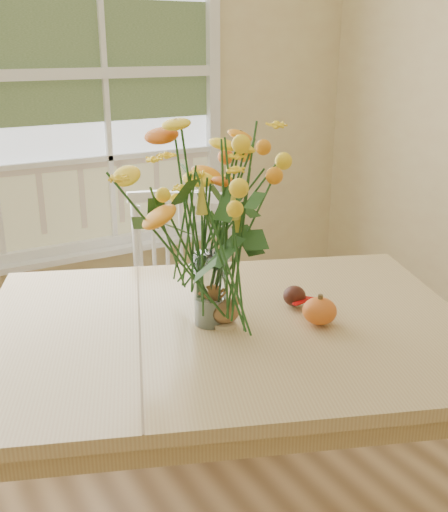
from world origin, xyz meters
TOP-DOWN VIEW (x-y plane):
  - dining_table at (0.45, 0.90)m, footprint 1.86×1.61m
  - windsor_chair at (0.66, 1.71)m, footprint 0.64×0.64m
  - flower_vase at (0.40, 0.92)m, footprint 0.49×0.49m
  - pumpkin at (0.69, 0.74)m, footprint 0.11×0.11m
  - turkey_figurine at (0.43, 0.88)m, footprint 0.12×0.11m
  - dark_gourd at (0.71, 0.89)m, footprint 0.13×0.11m

SIDE VIEW (x-z plane):
  - windsor_chair at x=0.66m, z-range 0.06..1.08m
  - dining_table at x=0.45m, z-range 0.32..1.16m
  - dark_gourd at x=0.71m, z-range 0.83..0.90m
  - pumpkin at x=0.69m, z-range 0.83..0.92m
  - turkey_figurine at x=0.43m, z-range 0.82..0.95m
  - flower_vase at x=0.40m, z-range 0.89..1.47m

